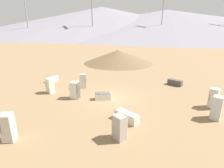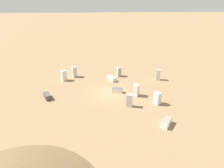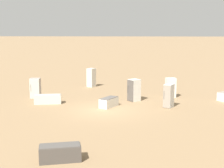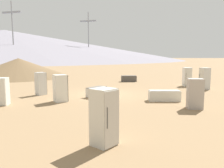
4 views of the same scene
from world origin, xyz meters
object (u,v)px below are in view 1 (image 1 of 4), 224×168
Objects in this scene: discarded_fridge_10 at (53,79)px; discarded_fridge_7 at (175,82)px; discarded_fridge_0 at (120,127)px; discarded_fridge_9 at (103,96)px; power_pylon_2 at (92,22)px; discarded_fridge_4 at (217,108)px; discarded_fridge_5 at (50,86)px; power_pylon_3 at (27,22)px; discarded_fridge_8 at (213,98)px; discarded_fridge_6 at (8,128)px; power_pylon_1 at (162,24)px; discarded_fridge_1 at (75,90)px; discarded_fridge_2 at (83,81)px; discarded_fridge_3 at (127,117)px.

discarded_fridge_7 is at bearing 11.52° from discarded_fridge_10.
discarded_fridge_0 is 0.96× the size of discarded_fridge_9.
power_pylon_2 is 98.35m from discarded_fridge_7.
power_pylon_2 reaches higher than discarded_fridge_4.
discarded_fridge_5 reaches higher than discarded_fridge_9.
power_pylon_3 is at bearing 21.52° from discarded_fridge_9.
discarded_fridge_10 is (-16.66, -8.26, -0.59)m from discarded_fridge_4.
discarded_fridge_8 is (5.98, -2.33, 0.55)m from discarded_fridge_7.
discarded_fridge_4 is 1.02× the size of discarded_fridge_6.
power_pylon_2 is (-25.35, -34.44, 1.65)m from power_pylon_1.
discarded_fridge_1 is 3.34m from discarded_fridge_5.
discarded_fridge_9 is (91.65, -42.00, -10.20)m from power_pylon_2.
power_pylon_3 is 20.51× the size of discarded_fridge_1.
discarded_fridge_1 is 3.14m from discarded_fridge_2.
discarded_fridge_5 is (61.81, -80.41, -8.10)m from power_pylon_1.
power_pylon_2 is 42.77m from power_pylon_3.
power_pylon_3 is 113.53m from discarded_fridge_5.
power_pylon_2 is at bearing -35.21° from discarded_fridge_8.
discarded_fridge_7 is at bearing -19.33° from power_pylon_2.
discarded_fridge_4 is at bearing -119.88° from discarded_fridge_9.
discarded_fridge_9 is at bearing 153.26° from discarded_fridge_0.
discarded_fridge_5 is (-9.11, -3.53, 0.46)m from discarded_fridge_3.
power_pylon_3 is 122.32m from discarded_fridge_3.
discarded_fridge_7 is (-5.57, 11.77, -0.47)m from discarded_fridge_0.
discarded_fridge_1 is at bearing 33.24° from discarded_fridge_8.
discarded_fridge_2 reaches higher than discarded_fridge_10.
discarded_fridge_2 is 0.80× the size of discarded_fridge_3.
discarded_fridge_2 reaches higher than discarded_fridge_7.
discarded_fridge_1 is at bearing -4.84° from power_pylon_3.
discarded_fridge_3 is 1.25× the size of discarded_fridge_10.
discarded_fridge_1 is at bearing -36.89° from discarded_fridge_10.
discarded_fridge_0 reaches higher than discarded_fridge_3.
discarded_fridge_6 is (-5.04, -13.57, -0.02)m from discarded_fridge_4.
power_pylon_1 is at bearing -69.10° from discarded_fridge_5.
power_pylon_3 is at bearing 133.32° from discarded_fridge_10.
discarded_fridge_1 is 2.81m from discarded_fridge_9.
discarded_fridge_8 is (11.12, 11.26, 0.09)m from discarded_fridge_5.
power_pylon_2 is 20.92× the size of discarded_fridge_0.
discarded_fridge_1 is at bearing 172.84° from discarded_fridge_0.
power_pylon_2 is at bearing -128.04° from discarded_fridge_3.
power_pylon_1 is 15.81× the size of discarded_fridge_6.
discarded_fridge_0 reaches higher than discarded_fridge_5.
discarded_fridge_8 is (2.01, 7.74, 0.55)m from discarded_fridge_3.
discarded_fridge_0 is at bearing 173.00° from discarded_fridge_5.
power_pylon_3 is 21.67× the size of discarded_fridge_5.
discarded_fridge_9 is at bearing -109.71° from discarded_fridge_3.
discarded_fridge_1 is 0.93× the size of discarded_fridge_7.
power_pylon_1 is 85.55m from power_pylon_3.
discarded_fridge_10 is (-11.62, 5.30, -0.57)m from discarded_fridge_6.
power_pylon_1 reaches higher than discarded_fridge_6.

